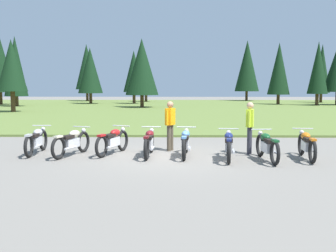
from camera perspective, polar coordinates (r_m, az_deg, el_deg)
name	(u,v)px	position (r m, az deg, el deg)	size (l,w,h in m)	color
ground_plane	(168,157)	(12.23, -0.06, -4.48)	(140.00, 140.00, 0.00)	slate
grass_moorland	(173,108)	(38.79, 0.80, 2.61)	(80.00, 44.00, 0.10)	#5B7033
forest_treeline	(160,67)	(46.65, -1.15, 8.45)	(44.89, 28.70, 8.75)	#47331E
motorcycle_silver	(36,140)	(13.42, -18.45, -1.98)	(0.62, 2.10, 0.88)	black
motorcycle_cream	(72,142)	(12.73, -13.72, -2.24)	(0.86, 2.03, 0.88)	black
motorcycle_red	(113,141)	(12.79, -7.97, -2.10)	(0.90, 2.01, 0.88)	black
motorcycle_maroon	(149,142)	(12.31, -2.73, -2.36)	(0.62, 2.10, 0.88)	black
motorcycle_sky_blue	(185,142)	(12.26, 2.53, -2.39)	(0.62, 2.10, 0.88)	black
motorcycle_navy	(229,145)	(11.87, 8.75, -2.72)	(0.62, 2.10, 0.88)	black
motorcycle_british_green	(267,146)	(11.90, 14.11, -2.81)	(0.62, 2.10, 0.88)	black
motorcycle_orange	(307,145)	(12.50, 19.39, -2.56)	(0.62, 2.10, 0.88)	black
rider_checking_bike	(170,123)	(13.30, 0.31, 0.47)	(0.35, 0.51, 1.67)	#4C4233
rider_with_back_turned	(250,125)	(12.93, 11.73, 0.20)	(0.31, 0.53, 1.67)	#2D2D38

